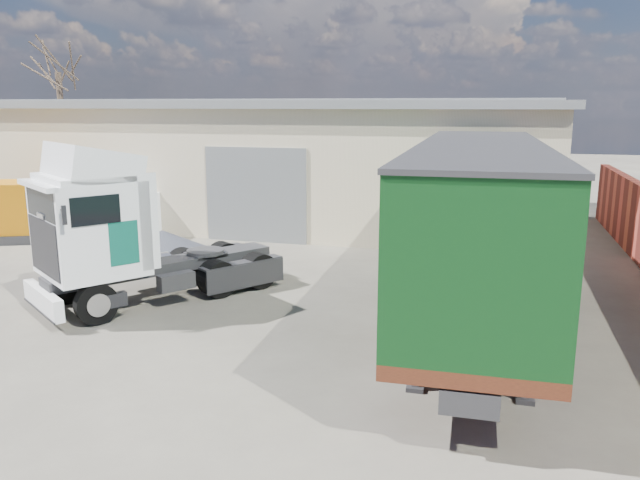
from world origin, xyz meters
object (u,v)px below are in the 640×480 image
(panel_van, at_px, (134,214))
(tractor_unit, at_px, (122,237))
(bare_tree, at_px, (57,55))
(box_trailer, at_px, (478,214))
(orange_skip, at_px, (1,215))

(panel_van, bearing_deg, tractor_unit, -49.40)
(bare_tree, xyz_separation_m, box_trailer, (24.31, -16.95, -5.30))
(panel_van, height_order, orange_skip, orange_skip)
(bare_tree, height_order, box_trailer, bare_tree)
(orange_skip, bearing_deg, bare_tree, 93.56)
(bare_tree, bearing_deg, panel_van, -43.42)
(orange_skip, bearing_deg, panel_van, -0.68)
(tractor_unit, bearing_deg, orange_skip, -177.36)
(bare_tree, xyz_separation_m, panel_van, (10.97, -10.38, -7.01))
(panel_van, bearing_deg, box_trailer, -15.82)
(tractor_unit, bearing_deg, bare_tree, 165.60)
(box_trailer, bearing_deg, panel_van, 152.54)
(box_trailer, height_order, orange_skip, box_trailer)
(orange_skip, bearing_deg, box_trailer, -38.25)
(tractor_unit, height_order, box_trailer, box_trailer)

